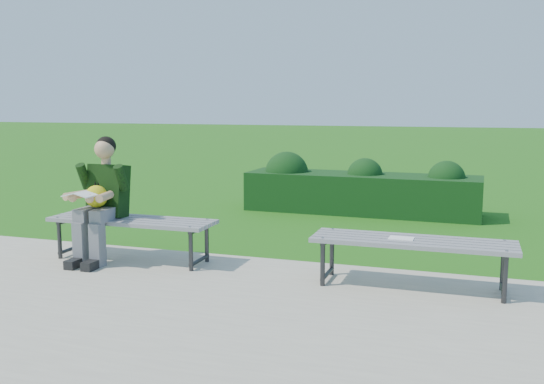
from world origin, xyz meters
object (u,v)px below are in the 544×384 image
at_px(bench_right, 412,245).
at_px(seated_boy, 101,196).
at_px(hedge, 357,189).
at_px(bench_left, 132,224).
at_px(paper_sheet, 401,238).

height_order(bench_right, seated_boy, seated_boy).
bearing_deg(hedge, bench_left, -114.67).
relative_size(hedge, bench_right, 1.99).
bearing_deg(seated_boy, paper_sheet, 0.41).
bearing_deg(paper_sheet, bench_left, 178.54).
relative_size(bench_left, bench_right, 1.00).
bearing_deg(seated_boy, bench_right, 0.39).
xyz_separation_m(hedge, seated_boy, (-2.01, -3.83, 0.34)).
distance_m(bench_right, paper_sheet, 0.12).
bearing_deg(bench_left, bench_right, -1.41).
distance_m(bench_left, bench_right, 2.93).
height_order(hedge, bench_right, hedge).
xyz_separation_m(bench_left, seated_boy, (-0.30, -0.09, 0.30)).
xyz_separation_m(bench_left, bench_right, (2.92, -0.07, 0.00)).
distance_m(hedge, bench_right, 3.99).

